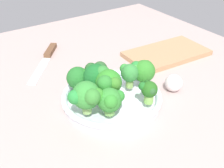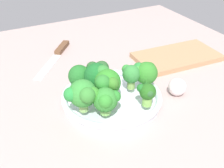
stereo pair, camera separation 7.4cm
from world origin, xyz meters
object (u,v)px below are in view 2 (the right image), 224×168
(broccoli_floret_1, at_px, (131,73))
(broccoli_floret_7, at_px, (107,81))
(broccoli_floret_3, at_px, (146,72))
(broccoli_floret_4, at_px, (97,74))
(bowl, at_px, (112,98))
(broccoli_floret_0, at_px, (106,100))
(broccoli_floret_5, at_px, (147,92))
(cutting_board, at_px, (177,57))
(knife, at_px, (57,54))
(broccoli_floret_6, at_px, (83,94))
(garlic_bulb, at_px, (177,87))
(broccoli_floret_2, at_px, (80,76))

(broccoli_floret_1, bearing_deg, broccoli_floret_7, -165.94)
(broccoli_floret_3, relative_size, broccoli_floret_4, 0.88)
(bowl, distance_m, broccoli_floret_0, 0.10)
(broccoli_floret_5, distance_m, cutting_board, 0.34)
(knife, bearing_deg, broccoli_floret_1, -73.35)
(broccoli_floret_1, bearing_deg, broccoli_floret_4, 163.14)
(broccoli_floret_0, xyz_separation_m, broccoli_floret_6, (-0.04, 0.03, 0.01))
(cutting_board, distance_m, garlic_bulb, 0.22)
(broccoli_floret_0, height_order, cutting_board, broccoli_floret_0)
(broccoli_floret_1, height_order, knife, broccoli_floret_1)
(broccoli_floret_2, bearing_deg, cutting_board, 9.15)
(broccoli_floret_3, xyz_separation_m, broccoli_floret_7, (-0.12, -0.01, 0.01))
(broccoli_floret_2, relative_size, broccoli_floret_5, 1.10)
(bowl, height_order, broccoli_floret_6, broccoli_floret_6)
(broccoli_floret_2, distance_m, broccoli_floret_7, 0.09)
(garlic_bulb, bearing_deg, broccoli_floret_2, 154.48)
(broccoli_floret_3, height_order, cutting_board, broccoli_floret_3)
(broccoli_floret_2, bearing_deg, broccoli_floret_6, -107.99)
(broccoli_floret_1, height_order, broccoli_floret_4, broccoli_floret_4)
(knife, distance_m, cutting_board, 0.41)
(bowl, distance_m, broccoli_floret_2, 0.10)
(bowl, height_order, broccoli_floret_0, broccoli_floret_0)
(broccoli_floret_4, relative_size, broccoli_floret_7, 0.90)
(broccoli_floret_2, bearing_deg, bowl, -48.25)
(broccoli_floret_3, relative_size, garlic_bulb, 1.42)
(broccoli_floret_4, distance_m, broccoli_floret_7, 0.05)
(bowl, relative_size, broccoli_floret_1, 3.94)
(broccoli_floret_0, relative_size, broccoli_floret_5, 1.14)
(broccoli_floret_5, bearing_deg, broccoli_floret_4, 124.29)
(bowl, relative_size, broccoli_floret_6, 3.23)
(broccoli_floret_5, height_order, broccoli_floret_7, broccoli_floret_7)
(broccoli_floret_4, xyz_separation_m, broccoli_floret_5, (0.08, -0.11, -0.01))
(broccoli_floret_2, height_order, broccoli_floret_3, broccoli_floret_3)
(bowl, bearing_deg, broccoli_floret_6, -158.54)
(broccoli_floret_0, xyz_separation_m, cutting_board, (0.36, 0.19, -0.06))
(broccoli_floret_2, distance_m, garlic_bulb, 0.26)
(broccoli_floret_1, xyz_separation_m, broccoli_floret_7, (-0.08, -0.02, 0.01))
(broccoli_floret_2, height_order, cutting_board, broccoli_floret_2)
(broccoli_floret_0, height_order, broccoli_floret_3, broccoli_floret_3)
(broccoli_floret_0, distance_m, broccoli_floret_7, 0.06)
(broccoli_floret_3, distance_m, cutting_board, 0.26)
(broccoli_floret_6, bearing_deg, garlic_bulb, -1.98)
(broccoli_floret_5, bearing_deg, broccoli_floret_3, 59.07)
(broccoli_floret_0, xyz_separation_m, broccoli_floret_3, (0.15, 0.06, 0.00))
(broccoli_floret_0, height_order, broccoli_floret_1, same)
(knife, relative_size, garlic_bulb, 4.52)
(broccoli_floret_3, distance_m, broccoli_floret_4, 0.13)
(bowl, height_order, broccoli_floret_5, broccoli_floret_5)
(bowl, xyz_separation_m, garlic_bulb, (0.18, -0.05, 0.01))
(knife, bearing_deg, garlic_bulb, -60.60)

